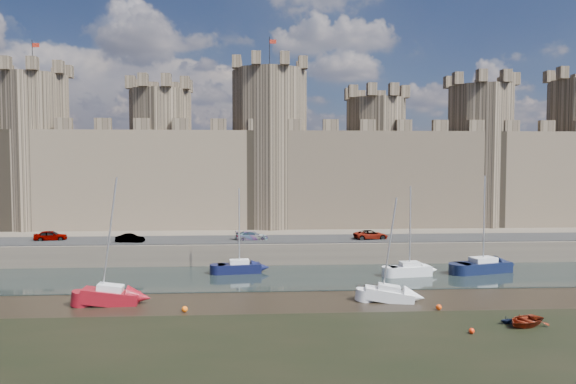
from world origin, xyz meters
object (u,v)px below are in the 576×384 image
(car_0, at_px, (51,236))
(sailboat_4, at_px, (111,295))
(car_3, at_px, (371,235))
(sailboat_5, at_px, (389,294))
(car_2, at_px, (252,236))
(sailboat_1, at_px, (239,267))
(sailboat_2, at_px, (410,269))
(car_1, at_px, (130,238))
(sailboat_3, at_px, (483,266))

(car_0, height_order, sailboat_4, sailboat_4)
(car_3, xyz_separation_m, sailboat_5, (-2.70, -19.11, -2.41))
(car_2, bearing_deg, sailboat_1, 164.42)
(sailboat_1, distance_m, sailboat_2, 17.97)
(car_3, distance_m, sailboat_4, 32.21)
(sailboat_1, xyz_separation_m, sailboat_2, (17.79, -2.48, 0.03))
(car_1, xyz_separation_m, sailboat_4, (2.68, -17.79, -2.26))
(sailboat_5, bearing_deg, car_2, 131.95)
(car_2, height_order, sailboat_4, sailboat_4)
(car_0, height_order, sailboat_2, sailboat_2)
(car_2, relative_size, sailboat_4, 0.37)
(car_1, distance_m, car_2, 14.26)
(car_2, xyz_separation_m, sailboat_4, (-11.54, -18.97, -2.29))
(car_0, xyz_separation_m, car_2, (24.18, -1.05, -0.07))
(car_3, xyz_separation_m, sailboat_4, (-26.13, -18.69, -2.30))
(car_1, bearing_deg, sailboat_3, -94.85)
(sailboat_2, bearing_deg, sailboat_3, 0.25)
(car_3, bearing_deg, sailboat_4, 118.14)
(car_2, relative_size, sailboat_5, 0.44)
(car_3, height_order, sailboat_4, sailboat_4)
(car_1, relative_size, sailboat_3, 0.31)
(sailboat_5, bearing_deg, sailboat_3, 49.74)
(car_3, relative_size, sailboat_1, 0.46)
(sailboat_3, xyz_separation_m, sailboat_4, (-36.49, -10.28, -0.03))
(sailboat_1, height_order, sailboat_3, sailboat_3)
(car_0, height_order, sailboat_3, sailboat_3)
(car_1, distance_m, sailboat_4, 18.13)
(sailboat_2, xyz_separation_m, sailboat_3, (8.40, 1.15, 0.03))
(car_0, distance_m, sailboat_5, 41.54)
(car_3, distance_m, sailboat_1, 17.51)
(car_0, xyz_separation_m, sailboat_4, (12.64, -20.02, -2.36))
(sailboat_4, bearing_deg, sailboat_3, 12.62)
(car_3, distance_m, sailboat_3, 13.54)
(sailboat_3, bearing_deg, car_3, 125.91)
(car_1, xyz_separation_m, car_2, (14.21, 1.19, 0.03))
(sailboat_2, relative_size, sailboat_3, 0.90)
(car_3, xyz_separation_m, sailboat_3, (10.36, -8.42, -2.28))
(car_0, xyz_separation_m, car_1, (9.97, -2.23, -0.10))
(car_0, bearing_deg, sailboat_4, -158.38)
(car_3, relative_size, sailboat_5, 0.47)
(sailboat_4, distance_m, sailboat_5, 23.44)
(sailboat_1, distance_m, sailboat_3, 26.23)
(sailboat_2, height_order, sailboat_3, sailboat_3)
(car_0, relative_size, sailboat_5, 0.42)
(car_0, distance_m, sailboat_3, 50.15)
(car_2, bearing_deg, sailboat_5, -154.50)
(car_3, relative_size, sailboat_2, 0.44)
(car_0, height_order, car_2, car_0)
(car_0, xyz_separation_m, sailboat_2, (40.74, -10.89, -2.37))
(sailboat_1, xyz_separation_m, sailboat_5, (13.14, -12.02, -0.08))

